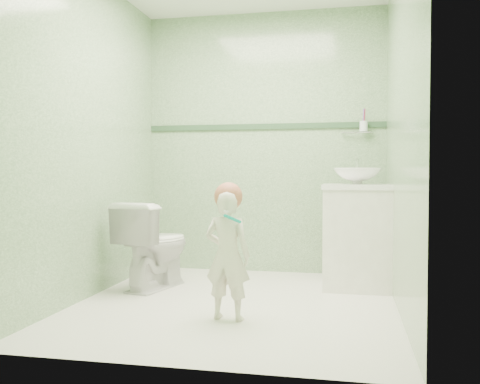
# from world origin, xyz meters

# --- Properties ---
(ground) EXTENTS (2.50, 2.50, 0.00)m
(ground) POSITION_xyz_m (0.00, 0.00, 0.00)
(ground) COLOR silver
(ground) RESTS_ON ground
(room_shell) EXTENTS (2.50, 2.54, 2.40)m
(room_shell) POSITION_xyz_m (0.00, 0.00, 1.20)
(room_shell) COLOR gray
(room_shell) RESTS_ON ground
(trim_stripe) EXTENTS (2.20, 0.02, 0.05)m
(trim_stripe) POSITION_xyz_m (0.00, 1.24, 1.35)
(trim_stripe) COLOR #2E4E32
(trim_stripe) RESTS_ON room_shell
(vanity) EXTENTS (0.52, 0.50, 0.80)m
(vanity) POSITION_xyz_m (0.84, 0.70, 0.40)
(vanity) COLOR silver
(vanity) RESTS_ON ground
(counter) EXTENTS (0.54, 0.52, 0.04)m
(counter) POSITION_xyz_m (0.84, 0.70, 0.81)
(counter) COLOR white
(counter) RESTS_ON vanity
(basin) EXTENTS (0.37, 0.37, 0.13)m
(basin) POSITION_xyz_m (0.84, 0.70, 0.89)
(basin) COLOR white
(basin) RESTS_ON counter
(faucet) EXTENTS (0.03, 0.13, 0.18)m
(faucet) POSITION_xyz_m (0.84, 0.89, 0.97)
(faucet) COLOR silver
(faucet) RESTS_ON counter
(cup_holder) EXTENTS (0.26, 0.07, 0.21)m
(cup_holder) POSITION_xyz_m (0.89, 1.18, 1.33)
(cup_holder) COLOR silver
(cup_holder) RESTS_ON room_shell
(toilet) EXTENTS (0.54, 0.75, 0.69)m
(toilet) POSITION_xyz_m (-0.74, 0.37, 0.35)
(toilet) COLOR white
(toilet) RESTS_ON ground
(toddler) EXTENTS (0.32, 0.23, 0.80)m
(toddler) POSITION_xyz_m (0.03, -0.40, 0.40)
(toddler) COLOR #EBE6CC
(toddler) RESTS_ON ground
(hair_cap) EXTENTS (0.18, 0.18, 0.18)m
(hair_cap) POSITION_xyz_m (0.03, -0.38, 0.77)
(hair_cap) COLOR #B86549
(hair_cap) RESTS_ON toddler
(teal_toothbrush) EXTENTS (0.11, 0.14, 0.08)m
(teal_toothbrush) POSITION_xyz_m (0.09, -0.54, 0.65)
(teal_toothbrush) COLOR #00998C
(teal_toothbrush) RESTS_ON toddler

